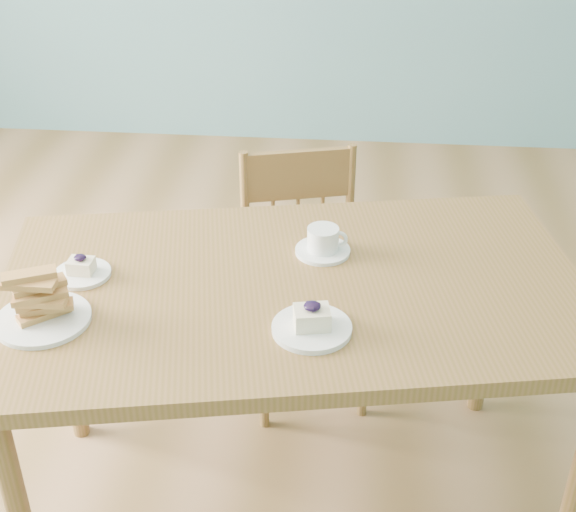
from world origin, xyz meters
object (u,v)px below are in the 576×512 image
Objects in this scene: dining_chair at (304,280)px; cheesecake_plate_near at (312,324)px; cheesecake_plate_far at (82,270)px; biscotti_plate at (40,305)px; coffee_cup at (323,242)px; dining_table at (294,309)px.

cheesecake_plate_near is at bearing -99.41° from dining_chair.
cheesecake_plate_far is 0.20m from biscotti_plate.
dining_chair is 4.62× the size of cheesecake_plate_near.
coffee_cup is at bearing 88.75° from cheesecake_plate_near.
coffee_cup is 0.66× the size of biscotti_plate.
dining_table is at bearing 1.33° from cheesecake_plate_far.
dining_table is 10.87× the size of coffee_cup.
dining_table is at bearing 106.65° from cheesecake_plate_near.
dining_chair is 5.92× the size of cheesecake_plate_far.
biscotti_plate reaches higher than cheesecake_plate_near.
dining_table is 0.60m from dining_chair.
cheesecake_plate_near is at bearing 1.85° from biscotti_plate.
cheesecake_plate_far is at bearing 163.18° from cheesecake_plate_near.
biscotti_plate reaches higher than dining_chair.
dining_chair is 5.82× the size of coffee_cup.
cheesecake_plate_near is 0.61m from biscotti_plate.
cheesecake_plate_near is 1.26× the size of coffee_cup.
coffee_cup is (0.07, -0.38, 0.37)m from dining_chair.
coffee_cup is at bearing 30.20° from biscotti_plate.
cheesecake_plate_near is 0.61m from cheesecake_plate_far.
dining_chair is at bearing 80.38° from dining_table.
coffee_cup is at bearing 56.61° from dining_table.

